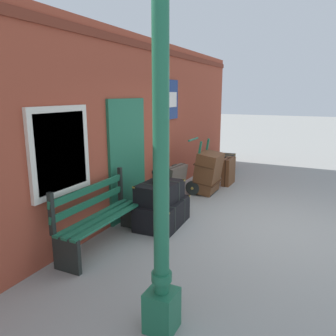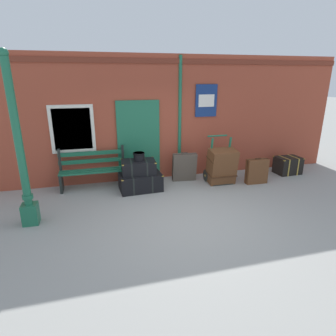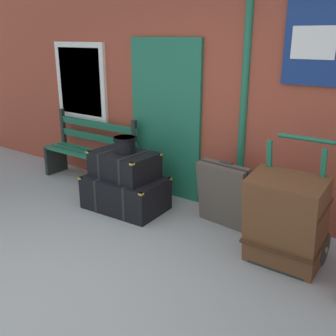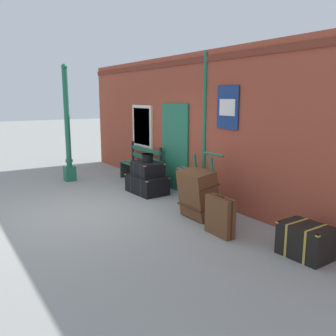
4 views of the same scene
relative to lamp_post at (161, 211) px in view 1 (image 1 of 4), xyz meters
name	(u,v)px [view 1 (image 1 of 4)]	position (x,y,z in m)	size (l,w,h in m)	color
ground_plane	(271,228)	(2.92, -0.58, -1.18)	(60.00, 60.00, 0.00)	gray
brick_facade	(134,125)	(2.90, 2.02, 0.42)	(10.40, 0.35, 3.20)	#9E422D
lamp_post	(161,211)	(0.00, 0.00, 0.00)	(0.28, 0.28, 3.09)	#1E6647
platform_bench	(100,217)	(1.18, 1.58, -0.74)	(1.60, 0.43, 1.01)	#1E6647
steamer_trunk_base	(162,213)	(2.28, 1.12, -0.97)	(1.04, 0.70, 0.43)	black
steamer_trunk_middle	(160,192)	(2.25, 1.15, -0.60)	(0.84, 0.59, 0.33)	black
round_hatbox	(160,176)	(2.27, 1.15, -0.33)	(0.28, 0.28, 0.20)	black
porters_trolley	(201,180)	(4.38, 1.20, -0.91)	(0.71, 0.56, 1.21)	black
large_brown_trunk	(208,172)	(4.38, 1.03, -0.72)	(0.70, 0.56, 0.93)	brown
suitcase_charcoal	(228,171)	(5.27, 0.80, -0.86)	(0.58, 0.20, 0.69)	brown
suitcase_olive	(175,184)	(3.51, 1.45, -0.80)	(0.65, 0.34, 0.78)	#51473D
corner_trunk	(224,163)	(6.57, 1.27, -0.94)	(0.71, 0.51, 0.49)	black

